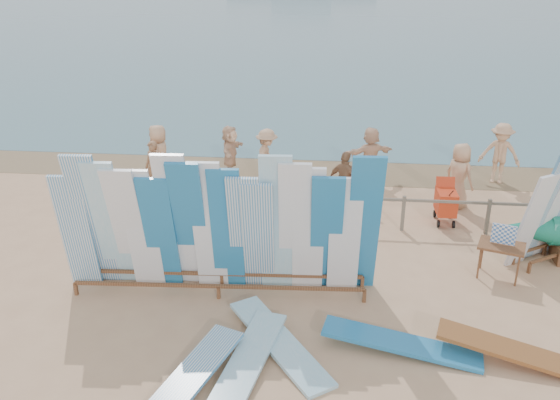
# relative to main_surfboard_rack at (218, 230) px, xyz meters

# --- Properties ---
(ground) EXTENTS (160.00, 160.00, 0.00)m
(ground) POSITION_rel_main_surfboard_rack_xyz_m (1.87, 0.25, -1.37)
(ground) COLOR tan
(ground) RESTS_ON ground
(wet_sand_strip) EXTENTS (40.00, 2.60, 0.01)m
(wet_sand_strip) POSITION_rel_main_surfboard_rack_xyz_m (1.87, 7.45, -1.37)
(wet_sand_strip) COLOR olive
(wet_sand_strip) RESTS_ON ground
(fence) EXTENTS (12.08, 0.08, 0.90)m
(fence) POSITION_rel_main_surfboard_rack_xyz_m (1.87, 3.25, -0.74)
(fence) COLOR #6F6454
(fence) RESTS_ON ground
(main_surfboard_rack) EXTENTS (6.18, 1.19, 3.04)m
(main_surfboard_rack) POSITION_rel_main_surfboard_rack_xyz_m (0.00, 0.00, 0.00)
(main_surfboard_rack) COLOR brown
(main_surfboard_rack) RESTS_ON ground
(vendor_table) EXTENTS (1.07, 0.90, 1.21)m
(vendor_table) POSITION_rel_main_surfboard_rack_xyz_m (5.66, 1.16, -0.97)
(vendor_table) COLOR brown
(vendor_table) RESTS_ON ground
(flat_board_e) EXTENTS (1.50, 2.71, 0.36)m
(flat_board_e) POSITION_rel_main_surfboard_rack_xyz_m (0.01, -2.97, -1.37)
(flat_board_e) COLOR white
(flat_board_e) RESTS_ON ground
(flat_board_b) EXTENTS (1.10, 2.76, 0.27)m
(flat_board_b) POSITION_rel_main_surfboard_rack_xyz_m (0.88, -2.35, -1.37)
(flat_board_b) COLOR #8AC6DD
(flat_board_b) RESTS_ON ground
(flat_board_a) EXTENTS (2.05, 2.51, 0.24)m
(flat_board_a) POSITION_rel_main_surfboard_rack_xyz_m (1.35, -1.70, -1.37)
(flat_board_a) COLOR #8AC6DD
(flat_board_a) RESTS_ON ground
(flat_board_c) EXTENTS (2.74, 1.23, 0.41)m
(flat_board_c) POSITION_rel_main_surfboard_rack_xyz_m (5.34, -1.71, -1.37)
(flat_board_c) COLOR brown
(flat_board_c) RESTS_ON ground
(flat_board_d) EXTENTS (2.75, 1.02, 0.31)m
(flat_board_d) POSITION_rel_main_surfboard_rack_xyz_m (3.43, -1.57, -1.37)
(flat_board_d) COLOR teal
(flat_board_d) RESTS_ON ground
(beach_chair_left) EXTENTS (0.79, 0.81, 0.94)m
(beach_chair_left) POSITION_rel_main_surfboard_rack_xyz_m (2.73, 4.20, -1.10)
(beach_chair_left) COLOR red
(beach_chair_left) RESTS_ON ground
(beach_chair_right) EXTENTS (0.55, 0.56, 0.81)m
(beach_chair_right) POSITION_rel_main_surfboard_rack_xyz_m (2.23, 4.01, -1.13)
(beach_chair_right) COLOR red
(beach_chair_right) RESTS_ON ground
(stroller) EXTENTS (0.56, 0.81, 1.10)m
(stroller) POSITION_rel_main_surfboard_rack_xyz_m (4.96, 3.83, -0.93)
(stroller) COLOR red
(stroller) RESTS_ON ground
(beachgoer_11) EXTENTS (0.58, 1.53, 1.62)m
(beachgoer_11) POSITION_rel_main_surfboard_rack_xyz_m (-0.93, 6.42, -0.56)
(beachgoer_11) COLOR beige
(beachgoer_11) RESTS_ON ground
(beachgoer_1) EXTENTS (0.63, 0.51, 1.53)m
(beachgoer_1) POSITION_rel_main_surfboard_rack_xyz_m (-2.82, 4.97, -0.60)
(beachgoer_1) COLOR #8C6042
(beachgoer_1) RESTS_ON ground
(beachgoer_5) EXTENTS (1.62, 1.09, 1.67)m
(beachgoer_5) POSITION_rel_main_surfboard_rack_xyz_m (3.19, 6.51, -0.54)
(beachgoer_5) COLOR beige
(beachgoer_5) RESTS_ON ground
(beachgoer_0) EXTENTS (0.55, 0.95, 1.83)m
(beachgoer_0) POSITION_rel_main_surfboard_rack_xyz_m (-2.82, 5.54, -0.46)
(beachgoer_0) COLOR tan
(beachgoer_0) RESTS_ON ground
(beachgoer_6) EXTENTS (0.87, 0.92, 1.75)m
(beachgoer_6) POSITION_rel_main_surfboard_rack_xyz_m (5.43, 4.89, -0.49)
(beachgoer_6) COLOR tan
(beachgoer_6) RESTS_ON ground
(beachgoer_4) EXTENTS (1.04, 0.80, 1.63)m
(beachgoer_4) POSITION_rel_main_surfboard_rack_xyz_m (2.46, 4.26, -0.55)
(beachgoer_4) COLOR #8C6042
(beachgoer_4) RESTS_ON ground
(beachgoer_9) EXTENTS (1.25, 0.83, 1.80)m
(beachgoer_9) POSITION_rel_main_surfboard_rack_xyz_m (6.93, 6.82, -0.47)
(beachgoer_9) COLOR tan
(beachgoer_9) RESTS_ON ground
(beachgoer_3) EXTENTS (0.56, 1.14, 1.70)m
(beachgoer_3) POSITION_rel_main_surfboard_rack_xyz_m (0.23, 5.89, -0.52)
(beachgoer_3) COLOR tan
(beachgoer_3) RESTS_ON ground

